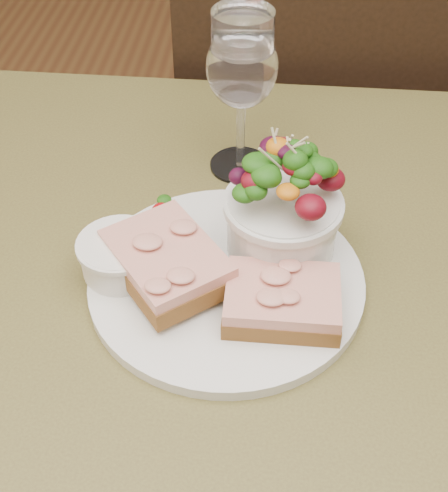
# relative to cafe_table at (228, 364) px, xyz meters

# --- Properties ---
(cafe_table) EXTENTS (0.80, 0.80, 0.75)m
(cafe_table) POSITION_rel_cafe_table_xyz_m (0.00, 0.00, 0.00)
(cafe_table) COLOR #4C4220
(cafe_table) RESTS_ON ground
(chair_far) EXTENTS (0.44, 0.44, 0.90)m
(chair_far) POSITION_rel_cafe_table_xyz_m (0.08, 0.63, -0.36)
(chair_far) COLOR black
(chair_far) RESTS_ON ground
(dinner_plate) EXTENTS (0.26, 0.26, 0.01)m
(dinner_plate) POSITION_rel_cafe_table_xyz_m (-0.00, 0.02, 0.11)
(dinner_plate) COLOR white
(dinner_plate) RESTS_ON cafe_table
(sandwich_front) EXTENTS (0.10, 0.08, 0.03)m
(sandwich_front) POSITION_rel_cafe_table_xyz_m (0.05, -0.02, 0.13)
(sandwich_front) COLOR #503715
(sandwich_front) RESTS_ON dinner_plate
(sandwich_back) EXTENTS (0.14, 0.14, 0.03)m
(sandwich_back) POSITION_rel_cafe_table_xyz_m (-0.06, 0.01, 0.14)
(sandwich_back) COLOR #503715
(sandwich_back) RESTS_ON dinner_plate
(ramekin) EXTENTS (0.07, 0.07, 0.04)m
(ramekin) POSITION_rel_cafe_table_xyz_m (-0.11, 0.02, 0.13)
(ramekin) COLOR silver
(ramekin) RESTS_ON dinner_plate
(salad_bowl) EXTENTS (0.11, 0.11, 0.13)m
(salad_bowl) POSITION_rel_cafe_table_xyz_m (0.05, 0.06, 0.17)
(salad_bowl) COLOR white
(salad_bowl) RESTS_ON dinner_plate
(garnish) EXTENTS (0.05, 0.04, 0.02)m
(garnish) POSITION_rel_cafe_table_xyz_m (-0.07, 0.10, 0.12)
(garnish) COLOR #123B0A
(garnish) RESTS_ON dinner_plate
(wine_glass) EXTENTS (0.08, 0.08, 0.18)m
(wine_glass) POSITION_rel_cafe_table_xyz_m (-0.01, 0.21, 0.22)
(wine_glass) COLOR white
(wine_glass) RESTS_ON cafe_table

